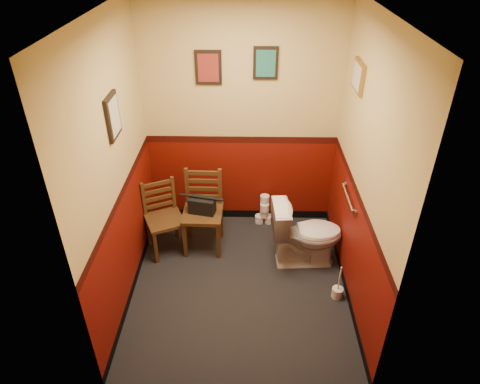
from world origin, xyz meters
name	(u,v)px	position (x,y,z in m)	size (l,w,h in m)	color
floor	(240,284)	(0.00, 0.00, 0.00)	(2.20, 2.40, 0.00)	black
ceiling	(239,13)	(0.00, 0.00, 2.70)	(2.20, 2.40, 0.00)	silver
wall_back	(242,120)	(0.00, 1.20, 1.35)	(2.20, 2.70, 0.00)	#5D0E06
wall_front	(236,267)	(0.00, -1.20, 1.35)	(2.20, 2.70, 0.00)	#5D0E06
wall_left	(117,173)	(-1.10, 0.00, 1.35)	(2.40, 2.70, 0.00)	#5D0E06
wall_right	(363,175)	(1.10, 0.00, 1.35)	(2.40, 2.70, 0.00)	#5D0E06
grab_bar	(348,197)	(1.07, 0.25, 0.95)	(0.05, 0.56, 0.06)	silver
framed_print_back_a	(208,68)	(-0.35, 1.18, 1.95)	(0.28, 0.04, 0.36)	black
framed_print_back_b	(266,63)	(0.25, 1.18, 2.00)	(0.26, 0.04, 0.34)	black
framed_print_left	(113,116)	(-1.08, 0.10, 1.85)	(0.04, 0.30, 0.38)	black
framed_print_right	(358,76)	(1.08, 0.60, 2.05)	(0.04, 0.34, 0.28)	olive
toilet	(306,234)	(0.72, 0.38, 0.38)	(0.43, 0.77, 0.76)	white
toilet_brush	(337,292)	(1.00, -0.16, 0.07)	(0.11, 0.11, 0.40)	silver
chair_left	(164,218)	(-0.87, 0.58, 0.43)	(0.53, 0.53, 0.85)	#4B2F16
chair_right	(203,211)	(-0.43, 0.66, 0.47)	(0.45, 0.45, 0.94)	#4B2F16
handbag	(202,205)	(-0.43, 0.62, 0.58)	(0.31, 0.20, 0.21)	black
tp_stack	(264,212)	(0.29, 1.09, 0.17)	(0.23, 0.14, 0.40)	silver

